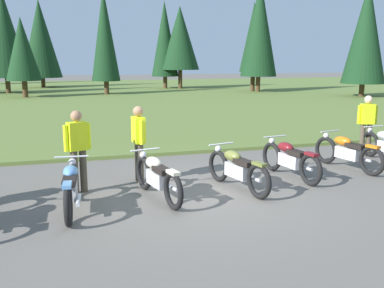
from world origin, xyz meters
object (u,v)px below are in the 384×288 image
at_px(motorcycle_cream, 157,177).
at_px(rider_in_hivis_vest, 367,121).
at_px(motorcycle_olive, 237,169).
at_px(motorcycle_orange, 347,152).
at_px(motorcycle_sky_blue, 71,187).
at_px(rider_with_back_turned, 139,139).
at_px(motorcycle_maroon, 290,159).
at_px(rider_near_row_end, 78,147).

relative_size(motorcycle_cream, rider_in_hivis_vest, 1.24).
distance_m(motorcycle_olive, motorcycle_orange, 3.32).
distance_m(motorcycle_sky_blue, motorcycle_cream, 1.62).
bearing_deg(motorcycle_sky_blue, motorcycle_cream, 8.95).
xyz_separation_m(motorcycle_orange, rider_with_back_turned, (-5.06, 0.34, 0.51)).
relative_size(motorcycle_maroon, motorcycle_orange, 1.01).
xyz_separation_m(motorcycle_sky_blue, rider_near_row_end, (0.18, 1.08, 0.51)).
distance_m(motorcycle_sky_blue, rider_near_row_end, 1.21).
xyz_separation_m(motorcycle_orange, rider_near_row_end, (-6.35, -0.09, 0.51)).
bearing_deg(rider_with_back_turned, motorcycle_sky_blue, -134.26).
bearing_deg(motorcycle_cream, motorcycle_sky_blue, -171.05).
distance_m(motorcycle_cream, motorcycle_orange, 5.01).
xyz_separation_m(motorcycle_sky_blue, rider_in_hivis_vest, (8.04, 2.42, 0.51)).
height_order(motorcycle_cream, rider_in_hivis_vest, rider_in_hivis_vest).
height_order(motorcycle_olive, rider_near_row_end, rider_near_row_end).
relative_size(motorcycle_sky_blue, motorcycle_cream, 1.01).
bearing_deg(motorcycle_sky_blue, rider_in_hivis_vest, 16.73).
height_order(motorcycle_orange, rider_with_back_turned, rider_with_back_turned).
relative_size(rider_with_back_turned, rider_near_row_end, 1.00).
bearing_deg(motorcycle_olive, motorcycle_maroon, 18.40).
xyz_separation_m(motorcycle_cream, rider_in_hivis_vest, (6.44, 2.17, 0.51)).
distance_m(motorcycle_orange, rider_with_back_turned, 5.10).
bearing_deg(motorcycle_maroon, rider_with_back_turned, 169.23).
bearing_deg(rider_in_hivis_vest, motorcycle_maroon, -154.57).
height_order(motorcycle_sky_blue, motorcycle_cream, same).
distance_m(motorcycle_maroon, rider_in_hivis_vest, 3.63).
relative_size(motorcycle_maroon, rider_near_row_end, 1.25).
xyz_separation_m(motorcycle_olive, rider_near_row_end, (-3.13, 0.70, 0.51)).
height_order(motorcycle_sky_blue, motorcycle_olive, same).
relative_size(motorcycle_sky_blue, rider_near_row_end, 1.26).
xyz_separation_m(motorcycle_cream, rider_with_back_turned, (-0.13, 1.25, 0.51)).
distance_m(motorcycle_sky_blue, rider_with_back_turned, 2.17).
distance_m(motorcycle_orange, rider_in_hivis_vest, 2.03).
bearing_deg(motorcycle_olive, rider_in_hivis_vest, 23.29).
distance_m(motorcycle_olive, rider_with_back_turned, 2.22).
bearing_deg(rider_in_hivis_vest, motorcycle_olive, -156.71).
distance_m(motorcycle_cream, rider_near_row_end, 1.72).
xyz_separation_m(motorcycle_sky_blue, motorcycle_maroon, (4.80, 0.87, 0.00)).
distance_m(motorcycle_sky_blue, motorcycle_maroon, 4.88).
bearing_deg(rider_near_row_end, motorcycle_cream, -30.11).
bearing_deg(motorcycle_cream, rider_with_back_turned, 96.06).
bearing_deg(motorcycle_maroon, rider_in_hivis_vest, 25.43).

